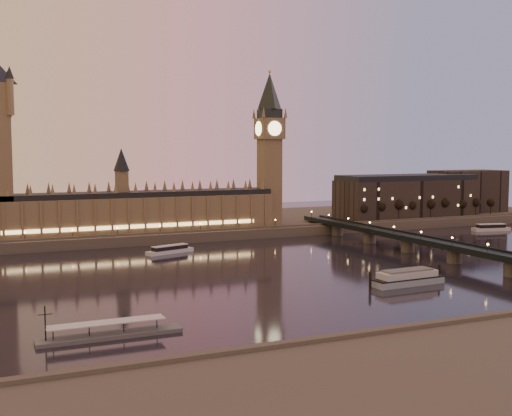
{
  "coord_description": "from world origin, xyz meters",
  "views": [
    {
      "loc": [
        -129.05,
        -271.62,
        57.28
      ],
      "look_at": [
        6.13,
        35.0,
        26.52
      ],
      "focal_mm": 45.0,
      "sensor_mm": 36.0,
      "label": 1
    }
  ],
  "objects_px": {
    "cruise_boat_a": "(170,250)",
    "moored_barge": "(407,278)",
    "cruise_boat_b": "(491,228)",
    "pontoon_pier": "(109,333)"
  },
  "relations": [
    {
      "from": "cruise_boat_a",
      "to": "moored_barge",
      "type": "relative_size",
      "value": 0.75
    },
    {
      "from": "cruise_boat_a",
      "to": "cruise_boat_b",
      "type": "xyz_separation_m",
      "value": [
        234.45,
        3.27,
        0.21
      ]
    },
    {
      "from": "moored_barge",
      "to": "cruise_boat_a",
      "type": "bearing_deg",
      "value": 116.87
    },
    {
      "from": "cruise_boat_a",
      "to": "moored_barge",
      "type": "height_order",
      "value": "moored_barge"
    },
    {
      "from": "pontoon_pier",
      "to": "cruise_boat_a",
      "type": "bearing_deg",
      "value": 67.21
    },
    {
      "from": "cruise_boat_b",
      "to": "moored_barge",
      "type": "bearing_deg",
      "value": -132.61
    },
    {
      "from": "cruise_boat_b",
      "to": "cruise_boat_a",
      "type": "bearing_deg",
      "value": -168.62
    },
    {
      "from": "cruise_boat_a",
      "to": "pontoon_pier",
      "type": "relative_size",
      "value": 0.65
    },
    {
      "from": "cruise_boat_b",
      "to": "pontoon_pier",
      "type": "distance_m",
      "value": 331.81
    },
    {
      "from": "moored_barge",
      "to": "pontoon_pier",
      "type": "bearing_deg",
      "value": -171.63
    }
  ]
}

